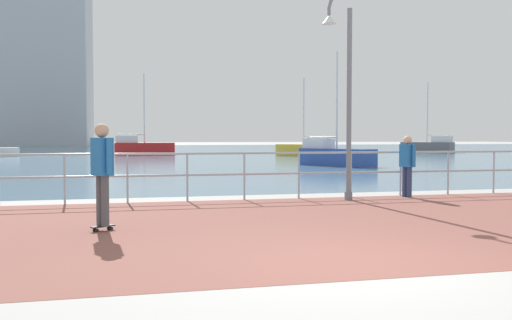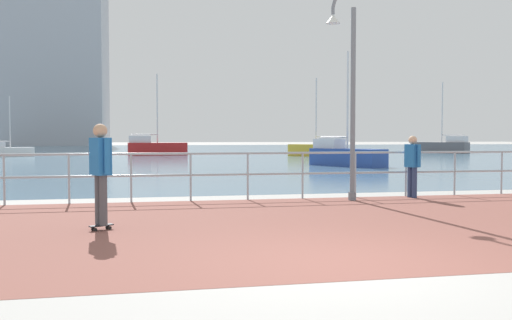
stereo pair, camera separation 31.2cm
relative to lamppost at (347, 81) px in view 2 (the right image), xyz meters
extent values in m
plane|color=#ADAAA5|center=(-2.37, 33.60, -2.91)|extent=(220.00, 220.00, 0.00)
cube|color=brown|center=(-2.37, -3.30, -2.90)|extent=(28.00, 7.58, 0.01)
cube|color=slate|center=(-2.37, 45.49, -2.91)|extent=(180.00, 88.00, 0.00)
cylinder|color=#9EADB7|center=(-7.97, 0.49, -2.33)|extent=(0.05, 0.05, 1.15)
cylinder|color=#9EADB7|center=(-6.57, 0.49, -2.33)|extent=(0.05, 0.05, 1.15)
cylinder|color=#9EADB7|center=(-5.17, 0.49, -2.33)|extent=(0.05, 0.05, 1.15)
cylinder|color=#9EADB7|center=(-3.77, 0.49, -2.33)|extent=(0.05, 0.05, 1.15)
cylinder|color=#9EADB7|center=(-2.37, 0.49, -2.33)|extent=(0.05, 0.05, 1.15)
cylinder|color=#9EADB7|center=(-0.97, 0.49, -2.33)|extent=(0.05, 0.05, 1.15)
cylinder|color=#9EADB7|center=(0.43, 0.49, -2.33)|extent=(0.05, 0.05, 1.15)
cylinder|color=#9EADB7|center=(1.83, 0.49, -2.33)|extent=(0.05, 0.05, 1.15)
cylinder|color=#9EADB7|center=(3.23, 0.49, -2.33)|extent=(0.05, 0.05, 1.15)
cylinder|color=#9EADB7|center=(4.63, 0.49, -2.33)|extent=(0.05, 0.05, 1.15)
cylinder|color=#9EADB7|center=(-2.37, 0.49, -1.76)|extent=(25.20, 0.06, 0.06)
cylinder|color=#9EADB7|center=(-2.37, 0.49, -2.28)|extent=(25.20, 0.06, 0.06)
cylinder|color=slate|center=(0.12, -0.11, -2.81)|extent=(0.19, 0.19, 0.20)
cylinder|color=slate|center=(0.12, -0.11, -0.58)|extent=(0.12, 0.12, 4.66)
cylinder|color=slate|center=(-0.26, 0.25, 1.90)|extent=(0.15, 0.15, 0.19)
cylinder|color=slate|center=(-0.27, 0.26, 1.75)|extent=(0.12, 0.12, 0.17)
cone|color=silver|center=(-0.27, 0.26, 1.55)|extent=(0.36, 0.36, 0.22)
cylinder|color=black|center=(-5.61, -3.41, -2.88)|extent=(0.07, 0.06, 0.06)
cylinder|color=black|center=(-5.65, -3.35, -2.88)|extent=(0.07, 0.06, 0.06)
cylinder|color=black|center=(-5.39, -3.28, -2.88)|extent=(0.07, 0.06, 0.06)
cylinder|color=black|center=(-5.43, -3.21, -2.88)|extent=(0.07, 0.06, 0.06)
cube|color=black|center=(-5.52, -3.31, -2.83)|extent=(0.40, 0.30, 0.02)
cylinder|color=#4C4C51|center=(-5.48, -3.38, -2.40)|extent=(0.18, 0.18, 0.83)
cylinder|color=#4C4C51|center=(-5.56, -3.25, -2.40)|extent=(0.18, 0.18, 0.83)
cube|color=#236BB2|center=(-5.52, -3.31, -1.68)|extent=(0.38, 0.42, 0.62)
cylinder|color=#236BB2|center=(-5.40, -3.51, -1.66)|extent=(0.12, 0.12, 0.59)
cylinder|color=#236BB2|center=(-5.64, -3.12, -1.66)|extent=(0.12, 0.12, 0.59)
sphere|color=tan|center=(-5.52, -3.31, -1.26)|extent=(0.23, 0.23, 0.23)
cylinder|color=navy|center=(1.81, 0.21, -2.52)|extent=(0.16, 0.16, 0.78)
cylinder|color=navy|center=(1.85, 0.06, -2.52)|extent=(0.16, 0.16, 0.78)
cube|color=#236BB2|center=(1.83, 0.14, -1.84)|extent=(0.32, 0.39, 0.58)
cylinder|color=#236BB2|center=(1.77, 0.36, -1.82)|extent=(0.11, 0.11, 0.55)
cylinder|color=#236BB2|center=(1.89, -0.09, -1.82)|extent=(0.11, 0.11, 0.55)
sphere|color=#DBAD89|center=(1.83, 0.14, -1.44)|extent=(0.22, 0.22, 0.22)
cube|color=white|center=(-15.55, 32.52, -2.55)|extent=(3.51, 2.33, 0.72)
cylinder|color=silver|center=(-15.55, 32.52, -0.17)|extent=(0.08, 0.08, 4.02)
cylinder|color=silver|center=(-16.22, 32.22, -1.70)|extent=(1.41, 0.68, 0.06)
cube|color=#284799|center=(5.49, 14.42, -2.45)|extent=(3.23, 4.42, 0.92)
cube|color=silver|center=(4.87, 15.55, -1.73)|extent=(1.56, 1.81, 0.51)
cylinder|color=silver|center=(5.49, 14.42, 0.58)|extent=(0.10, 0.10, 5.13)
cylinder|color=silver|center=(5.04, 15.25, -1.37)|extent=(1.00, 1.74, 0.08)
cube|color=#B21E1E|center=(-4.16, 34.02, -2.38)|extent=(5.02, 1.89, 1.05)
cube|color=silver|center=(-5.63, 33.91, -1.56)|extent=(1.85, 1.20, 0.59)
cylinder|color=silver|center=(-4.16, 34.02, 1.08)|extent=(0.12, 0.12, 5.86)
cylinder|color=silver|center=(-5.24, 33.94, -1.15)|extent=(2.21, 0.26, 0.09)
cube|color=gold|center=(8.21, 28.56, -2.43)|extent=(4.07, 4.14, 0.95)
cube|color=silver|center=(9.14, 27.61, -1.69)|extent=(1.80, 1.81, 0.53)
cylinder|color=silver|center=(8.21, 28.56, 0.68)|extent=(0.11, 0.11, 5.28)
cylinder|color=silver|center=(8.89, 27.86, -1.32)|extent=(1.45, 1.49, 0.08)
cube|color=#595960|center=(22.79, 34.78, -2.39)|extent=(4.18, 4.75, 1.04)
cube|color=silver|center=(23.69, 33.64, -1.58)|extent=(1.91, 2.02, 0.58)
cylinder|color=silver|center=(22.79, 34.78, 1.02)|extent=(0.12, 0.12, 5.78)
cylinder|color=silver|center=(23.45, 33.94, -1.17)|extent=(1.42, 1.77, 0.09)
cube|color=#A3A8B2|center=(-21.54, 93.74, 15.16)|extent=(17.03, 17.77, 36.14)
camera|label=1|loc=(-5.01, -12.42, -1.36)|focal=37.68mm
camera|label=2|loc=(-4.70, -12.48, -1.36)|focal=37.68mm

